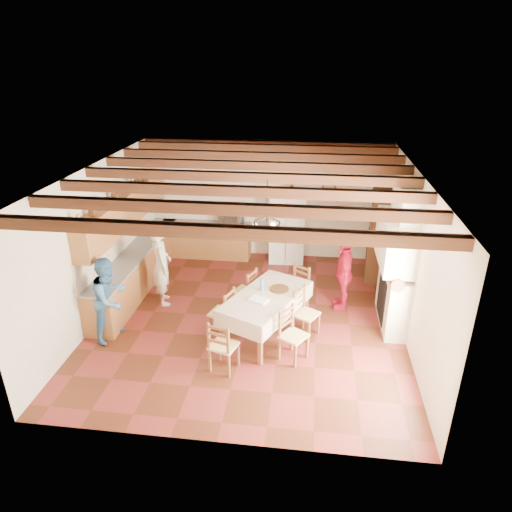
% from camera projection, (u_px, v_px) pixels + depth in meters
% --- Properties ---
extents(floor, '(6.00, 6.50, 0.02)m').
position_uv_depth(floor, '(249.00, 318.00, 9.26)').
color(floor, '#4F2314').
rests_on(floor, ground).
extents(ceiling, '(6.00, 6.50, 0.02)m').
position_uv_depth(ceiling, '(248.00, 171.00, 8.02)').
color(ceiling, white).
rests_on(ceiling, ground).
extents(wall_back, '(6.00, 0.02, 3.00)m').
position_uv_depth(wall_back, '(267.00, 200.00, 11.59)').
color(wall_back, beige).
rests_on(wall_back, ground).
extents(wall_front, '(6.00, 0.02, 3.00)m').
position_uv_depth(wall_front, '(212.00, 353.00, 5.69)').
color(wall_front, beige).
rests_on(wall_front, ground).
extents(wall_left, '(0.02, 6.50, 3.00)m').
position_uv_depth(wall_left, '(98.00, 243.00, 8.98)').
color(wall_left, beige).
rests_on(wall_left, ground).
extents(wall_right, '(0.02, 6.50, 3.00)m').
position_uv_depth(wall_right, '(412.00, 258.00, 8.29)').
color(wall_right, beige).
rests_on(wall_right, ground).
extents(ceiling_beams, '(6.00, 6.30, 0.16)m').
position_uv_depth(ceiling_beams, '(248.00, 177.00, 8.06)').
color(ceiling_beams, '#341A0E').
rests_on(ceiling_beams, ground).
extents(lower_cabinets_left, '(0.60, 4.30, 0.86)m').
position_uv_depth(lower_cabinets_left, '(138.00, 269.00, 10.33)').
color(lower_cabinets_left, olive).
rests_on(lower_cabinets_left, ground).
extents(lower_cabinets_back, '(2.30, 0.60, 0.86)m').
position_uv_depth(lower_cabinets_back, '(206.00, 240.00, 11.92)').
color(lower_cabinets_back, olive).
rests_on(lower_cabinets_back, ground).
extents(countertop_left, '(0.62, 4.30, 0.04)m').
position_uv_depth(countertop_left, '(136.00, 251.00, 10.15)').
color(countertop_left, slate).
rests_on(countertop_left, lower_cabinets_left).
extents(countertop_back, '(2.34, 0.62, 0.04)m').
position_uv_depth(countertop_back, '(205.00, 224.00, 11.74)').
color(countertop_back, slate).
rests_on(countertop_back, lower_cabinets_back).
extents(backsplash_left, '(0.03, 4.30, 0.60)m').
position_uv_depth(backsplash_left, '(122.00, 237.00, 10.05)').
color(backsplash_left, white).
rests_on(backsplash_left, ground).
extents(backsplash_back, '(2.30, 0.03, 0.60)m').
position_uv_depth(backsplash_back, '(207.00, 209.00, 11.87)').
color(backsplash_back, white).
rests_on(backsplash_back, ground).
extents(upper_cabinets, '(0.35, 4.20, 0.70)m').
position_uv_depth(upper_cabinets, '(125.00, 209.00, 9.77)').
color(upper_cabinets, olive).
rests_on(upper_cabinets, ground).
extents(fireplace, '(0.56, 1.60, 2.80)m').
position_uv_depth(fireplace, '(394.00, 258.00, 8.55)').
color(fireplace, '#EEDFC8').
rests_on(fireplace, ground).
extents(wall_picture, '(0.34, 0.03, 0.42)m').
position_uv_depth(wall_picture, '(329.00, 189.00, 11.24)').
color(wall_picture, black).
rests_on(wall_picture, ground).
extents(refrigerator, '(0.90, 0.76, 1.73)m').
position_uv_depth(refrigerator, '(287.00, 228.00, 11.52)').
color(refrigerator, white).
rests_on(refrigerator, floor).
extents(hutch, '(0.64, 1.27, 2.22)m').
position_uv_depth(hutch, '(380.00, 231.00, 10.62)').
color(hutch, '#3B1B10').
rests_on(hutch, floor).
extents(dining_table, '(1.70, 2.16, 0.84)m').
position_uv_depth(dining_table, '(266.00, 299.00, 8.43)').
color(dining_table, silver).
rests_on(dining_table, floor).
extents(chandelier, '(0.47, 0.47, 0.03)m').
position_uv_depth(chandelier, '(267.00, 223.00, 7.82)').
color(chandelier, black).
rests_on(chandelier, ground).
extents(chair_left_near, '(0.51, 0.52, 0.96)m').
position_uv_depth(chair_left_near, '(222.00, 312.00, 8.55)').
color(chair_left_near, brown).
rests_on(chair_left_near, floor).
extents(chair_left_far, '(0.52, 0.54, 0.96)m').
position_uv_depth(chair_left_far, '(245.00, 291.00, 9.31)').
color(chair_left_far, brown).
rests_on(chair_left_far, floor).
extents(chair_right_near, '(0.56, 0.57, 0.96)m').
position_uv_depth(chair_right_near, '(294.00, 335.00, 7.84)').
color(chair_right_near, brown).
rests_on(chair_right_near, floor).
extents(chair_right_far, '(0.56, 0.56, 0.96)m').
position_uv_depth(chair_right_far, '(306.00, 313.00, 8.50)').
color(chair_right_far, brown).
rests_on(chair_right_far, floor).
extents(chair_end_near, '(0.52, 0.51, 0.96)m').
position_uv_depth(chair_end_near, '(224.00, 345.00, 7.58)').
color(chair_end_near, brown).
rests_on(chair_end_near, floor).
extents(chair_end_far, '(0.57, 0.57, 0.96)m').
position_uv_depth(chair_end_far, '(296.00, 289.00, 9.38)').
color(chair_end_far, brown).
rests_on(chair_end_far, floor).
extents(person_man, '(0.65, 0.76, 1.76)m').
position_uv_depth(person_man, '(161.00, 265.00, 9.50)').
color(person_man, silver).
rests_on(person_man, floor).
extents(person_woman_blue, '(0.79, 0.92, 1.62)m').
position_uv_depth(person_woman_blue, '(110.00, 299.00, 8.33)').
color(person_woman_blue, teal).
rests_on(person_woman_blue, floor).
extents(person_woman_red, '(0.40, 0.94, 1.59)m').
position_uv_depth(person_woman_red, '(344.00, 273.00, 9.35)').
color(person_woman_red, red).
rests_on(person_woman_red, floor).
extents(microwave, '(0.64, 0.49, 0.32)m').
position_uv_depth(microwave, '(231.00, 219.00, 11.59)').
color(microwave, silver).
rests_on(microwave, countertop_back).
extents(fridge_vase, '(0.32, 0.32, 0.29)m').
position_uv_depth(fridge_vase, '(292.00, 189.00, 11.10)').
color(fridge_vase, '#3B1B10').
rests_on(fridge_vase, refrigerator).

